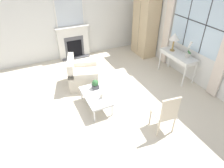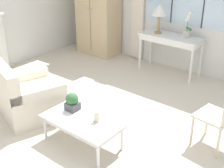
% 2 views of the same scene
% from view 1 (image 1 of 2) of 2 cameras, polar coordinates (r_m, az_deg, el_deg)
% --- Properties ---
extents(ground_plane, '(14.00, 14.00, 0.00)m').
position_cam_1_polar(ground_plane, '(5.51, -3.39, -4.60)').
color(ground_plane, beige).
extents(wall_back_windowed, '(7.20, 0.14, 2.80)m').
position_cam_1_polar(wall_back_windowed, '(6.42, 22.58, 13.09)').
color(wall_back_windowed, silver).
rests_on(wall_back_windowed, ground_plane).
extents(wall_left, '(0.06, 7.20, 2.80)m').
position_cam_1_polar(wall_left, '(7.65, -8.63, 18.22)').
color(wall_left, silver).
rests_on(wall_left, ground_plane).
extents(fireplace, '(0.34, 1.22, 2.12)m').
position_cam_1_polar(fireplace, '(7.65, -11.06, 12.42)').
color(fireplace, '#515156').
rests_on(fireplace, ground_plane).
extents(armoire, '(1.03, 0.59, 2.26)m').
position_cam_1_polar(armoire, '(7.74, 9.46, 16.28)').
color(armoire, tan).
rests_on(armoire, ground_plane).
extents(console_table, '(1.23, 0.49, 0.78)m').
position_cam_1_polar(console_table, '(6.55, 18.37, 7.42)').
color(console_table, white).
rests_on(console_table, ground_plane).
extents(table_lamp, '(0.32, 0.32, 0.57)m').
position_cam_1_polar(table_lamp, '(6.53, 17.44, 12.68)').
color(table_lamp, '#9E7F47').
rests_on(table_lamp, console_table).
extents(potted_orchid, '(0.17, 0.13, 0.50)m').
position_cam_1_polar(potted_orchid, '(6.31, 20.99, 8.57)').
color(potted_orchid, '#BCB7AD').
rests_on(potted_orchid, console_table).
extents(armchair_upholstered, '(1.13, 1.08, 0.87)m').
position_cam_1_polar(armchair_upholstered, '(6.05, -8.41, 2.35)').
color(armchair_upholstered, beige).
rests_on(armchair_upholstered, ground_plane).
extents(side_chair_wooden, '(0.49, 0.49, 1.00)m').
position_cam_1_polar(side_chair_wooden, '(4.43, 15.25, -7.85)').
color(side_chair_wooden, beige).
rests_on(side_chair_wooden, ground_plane).
extents(coffee_table, '(1.06, 0.57, 0.39)m').
position_cam_1_polar(coffee_table, '(5.09, -4.66, -3.51)').
color(coffee_table, silver).
rests_on(coffee_table, ground_plane).
extents(potted_plant_small, '(0.17, 0.17, 0.25)m').
position_cam_1_polar(potted_plant_small, '(5.23, -4.80, -0.08)').
color(potted_plant_small, '#4C4C51').
rests_on(potted_plant_small, coffee_table).
extents(pillar_candle, '(0.10, 0.10, 0.15)m').
position_cam_1_polar(pillar_candle, '(4.91, -2.99, -3.39)').
color(pillar_candle, silver).
rests_on(pillar_candle, coffee_table).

